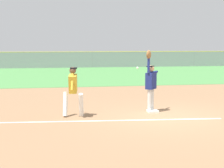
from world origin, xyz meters
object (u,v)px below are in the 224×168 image
Objects in this scene: parked_car_tan at (29,61)px; parked_car_black at (175,59)px; parked_car_red at (130,60)px; parked_car_white at (77,60)px; baseball at (137,68)px; runner at (73,88)px; first_base at (153,111)px; fielder at (151,82)px.

parked_car_tan and parked_car_black have the same top height.
parked_car_white is at bearing 176.15° from parked_car_red.
parked_car_white is at bearing -178.23° from parked_car_black.
parked_car_red is (5.71, 26.91, -0.96)m from baseball.
parked_car_red is at bearing -7.52° from parked_car_white.
runner is 0.38× the size of parked_car_tan.
fielder is at bearing 114.05° from first_base.
runner is at bearing -113.74° from parked_car_black.
parked_car_tan is at bearing -175.78° from parked_car_black.
parked_car_tan is 11.74m from parked_car_red.
baseball is 27.09m from parked_car_tan.
runner reaches higher than parked_car_red.
first_base is 27.15m from parked_car_white.
parked_car_red is 5.53m from parked_car_black.
parked_car_tan is 5.42m from parked_car_white.
parked_car_black is (5.53, -0.09, 0.00)m from parked_car_red.
parked_car_red is (5.14, 26.99, 0.63)m from first_base.
parked_car_white is at bearing 92.55° from first_base.
baseball is at bearing -109.91° from parked_car_black.
baseball is 27.53m from parked_car_red.
baseball is 0.02× the size of parked_car_red.
parked_car_tan is at bearing 105.55° from runner.
first_base is at bearing -80.12° from parked_car_tan.
fielder is 30.81× the size of baseball.
baseball is at bearing 171.97° from first_base.
parked_car_white is (1.71, 27.39, -0.32)m from runner.
fielder is 0.50× the size of parked_car_white.
fielder reaches higher than baseball.
parked_car_black is at bearing -71.12° from fielder.
parked_car_white reaches higher than first_base.
fielder is at bearing -93.95° from parked_car_white.
fielder is 0.73m from baseball.
runner reaches higher than parked_car_tan.
parked_car_black is (13.58, 27.17, -0.32)m from runner.
runner is (-2.92, -0.27, 0.96)m from first_base.
parked_car_tan and parked_car_red have the same top height.
runner reaches higher than parked_car_black.
fielder is at bearing -103.66° from parked_car_red.
runner is at bearing -99.97° from parked_car_white.
parked_car_red is at bearing 78.03° from baseball.
runner is (-2.86, -0.40, -0.12)m from fielder.
first_base is 0.08× the size of parked_car_black.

